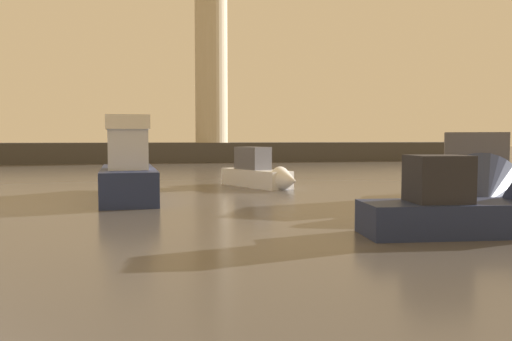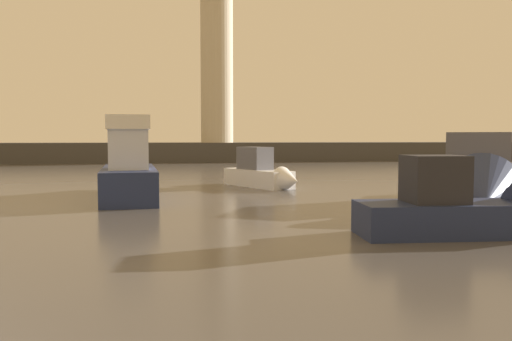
{
  "view_description": "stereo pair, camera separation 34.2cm",
  "coord_description": "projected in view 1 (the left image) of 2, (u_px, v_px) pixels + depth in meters",
  "views": [
    {
      "loc": [
        -2.41,
        -1.19,
        2.56
      ],
      "look_at": [
        1.51,
        19.07,
        1.26
      ],
      "focal_mm": 36.41,
      "sensor_mm": 36.0,
      "label": 1
    },
    {
      "loc": [
        -2.07,
        -1.25,
        2.56
      ],
      "look_at": [
        1.51,
        19.07,
        1.26
      ],
      "focal_mm": 36.41,
      "sensor_mm": 36.0,
      "label": 2
    }
  ],
  "objects": [
    {
      "name": "breakwater",
      "position": [
        179.0,
        152.0,
        55.25
      ],
      "size": [
        75.15,
        5.13,
        2.05
      ],
      "primitive_type": "cube",
      "color": "#423F3D",
      "rests_on": "ground_plane"
    },
    {
      "name": "motorboat_5",
      "position": [
        479.0,
        211.0,
        13.75
      ],
      "size": [
        5.92,
        2.2,
        2.47
      ],
      "color": "#1E284C",
      "rests_on": "ground_plane"
    },
    {
      "name": "ground_plane",
      "position": [
        201.0,
        184.0,
        28.55
      ],
      "size": [
        220.0,
        220.0,
        0.0
      ],
      "primitive_type": "plane",
      "color": "#4C4742"
    },
    {
      "name": "lighthouse",
      "position": [
        211.0,
        57.0,
        55.27
      ],
      "size": [
        3.46,
        3.46,
        19.32
      ],
      "color": "beige",
      "rests_on": "breakwater"
    },
    {
      "name": "motorboat_4",
      "position": [
        261.0,
        174.0,
        26.83
      ],
      "size": [
        3.58,
        5.54,
        2.25
      ],
      "color": "white",
      "rests_on": "ground_plane"
    },
    {
      "name": "motorboat_1",
      "position": [
        478.0,
        183.0,
        19.28
      ],
      "size": [
        7.2,
        9.53,
        3.5
      ],
      "color": "#1E284C",
      "rests_on": "ground_plane"
    },
    {
      "name": "motorboat_0",
      "position": [
        128.0,
        173.0,
        22.32
      ],
      "size": [
        2.61,
        8.26,
        3.75
      ],
      "color": "#1E284C",
      "rests_on": "ground_plane"
    }
  ]
}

